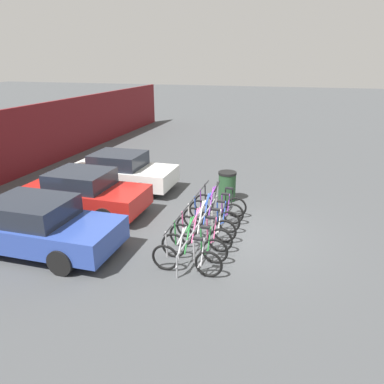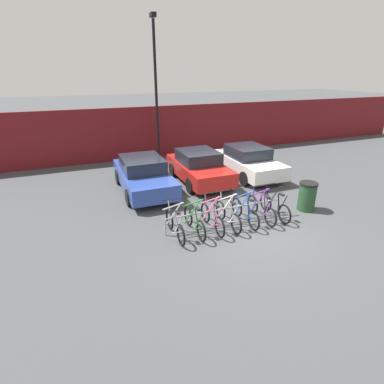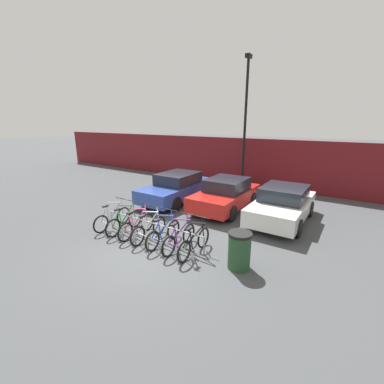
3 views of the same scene
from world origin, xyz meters
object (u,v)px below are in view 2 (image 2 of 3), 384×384
(bicycle_silver, at_px, (175,225))
(bicycle_pink, at_px, (212,218))
(bike_rack, at_px, (226,210))
(car_blue, at_px, (143,175))
(bicycle_blue, at_px, (245,212))
(bicycle_white, at_px, (228,215))
(bicycle_purple, at_px, (261,209))
(car_white, at_px, (248,161))
(lamp_post, at_px, (156,86))
(car_red, at_px, (199,167))
(trash_bin, at_px, (307,196))
(bicycle_green, at_px, (194,222))
(bicycle_black, at_px, (275,206))

(bicycle_silver, bearing_deg, bicycle_pink, 3.98)
(bike_rack, distance_m, car_blue, 4.28)
(bicycle_pink, height_order, bicycle_blue, same)
(bicycle_silver, height_order, bicycle_white, same)
(bicycle_purple, bearing_deg, car_blue, 127.77)
(bicycle_pink, height_order, car_white, car_white)
(car_white, distance_m, lamp_post, 5.99)
(car_blue, bearing_deg, car_red, 3.93)
(car_blue, relative_size, trash_bin, 4.18)
(bicycle_green, relative_size, trash_bin, 1.66)
(car_red, relative_size, lamp_post, 0.55)
(bicycle_silver, xyz_separation_m, lamp_post, (1.77, 7.97, 3.56))
(bicycle_white, xyz_separation_m, car_white, (3.25, 4.15, 0.31))
(bicycle_black, height_order, car_blue, car_blue)
(car_red, distance_m, car_white, 2.49)
(car_white, relative_size, lamp_post, 0.56)
(bike_rack, distance_m, bicycle_green, 1.18)
(trash_bin, bearing_deg, bicycle_white, -179.10)
(bicycle_green, height_order, car_red, car_red)
(bicycle_blue, xyz_separation_m, bicycle_black, (1.17, 0.00, 0.00))
(bicycle_pink, bearing_deg, bicycle_purple, 2.65)
(bicycle_green, bearing_deg, bike_rack, 5.59)
(bike_rack, relative_size, car_red, 1.05)
(bike_rack, height_order, bicycle_green, bicycle_green)
(car_red, bearing_deg, bike_rack, -100.64)
(bicycle_green, xyz_separation_m, bicycle_blue, (1.78, 0.00, 0.00))
(bicycle_white, xyz_separation_m, car_blue, (-1.79, 4.03, 0.31))
(bike_rack, xyz_separation_m, car_red, (0.76, 4.06, 0.20))
(bicycle_silver, distance_m, bicycle_purple, 3.04)
(bicycle_silver, distance_m, bicycle_blue, 2.41)
(bicycle_pink, distance_m, bicycle_blue, 1.18)
(car_blue, xyz_separation_m, car_red, (2.55, 0.18, -0.00))
(bicycle_blue, distance_m, bicycle_black, 1.17)
(bicycle_pink, bearing_deg, lamp_post, 88.76)
(bicycle_silver, distance_m, car_blue, 4.04)
(lamp_post, bearing_deg, bicycle_silver, -102.54)
(bicycle_green, xyz_separation_m, lamp_post, (1.14, 7.97, 3.56))
(bicycle_silver, distance_m, bicycle_white, 1.79)
(bicycle_blue, distance_m, car_blue, 4.71)
(bicycle_silver, bearing_deg, lamp_post, 81.44)
(bicycle_pink, relative_size, bicycle_blue, 1.00)
(bicycle_white, height_order, car_red, car_red)
(bicycle_white, bearing_deg, bike_rack, 86.91)
(car_white, bearing_deg, bicycle_pink, -132.60)
(lamp_post, height_order, trash_bin, lamp_post)
(bicycle_purple, bearing_deg, bicycle_silver, -179.21)
(bicycle_white, bearing_deg, car_blue, 111.27)
(bicycle_purple, height_order, bicycle_black, same)
(bicycle_pink, distance_m, car_red, 4.42)
(bicycle_green, relative_size, bicycle_white, 1.00)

